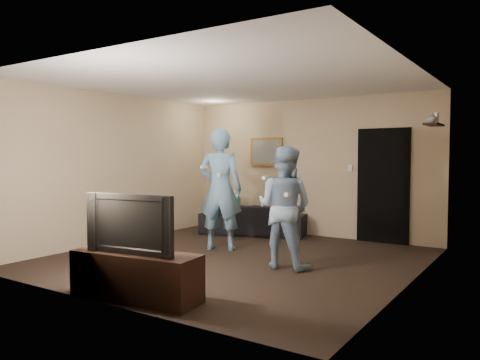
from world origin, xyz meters
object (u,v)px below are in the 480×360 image
Objects in this scene: television at (135,223)px; wii_player_right at (284,207)px; tv_console at (136,276)px; wii_player_left at (220,189)px; sofa at (253,219)px.

television is 0.66× the size of wii_player_right.
tv_console is 0.57m from television.
wii_player_left is (-0.79, 2.63, 0.73)m from tv_console.
sofa is 1.21× the size of wii_player_right.
wii_player_right is (1.43, -0.50, -0.16)m from wii_player_left.
tv_console is 1.32× the size of television.
tv_console is 2.84m from wii_player_left.
television is at bearing -7.26° from tv_console.
tv_console is at bearing 89.35° from sofa.
wii_player_left is 1.52m from wii_player_right.
tv_console is at bearing -106.63° from wii_player_right.
television reaches higher than tv_console.
wii_player_left is (-0.79, 2.63, 0.16)m from television.
television is at bearing -106.63° from wii_player_right.
television is 2.22m from wii_player_right.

